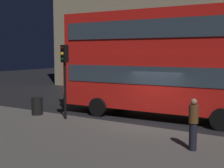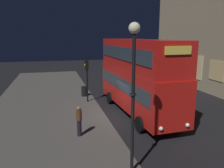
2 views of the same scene
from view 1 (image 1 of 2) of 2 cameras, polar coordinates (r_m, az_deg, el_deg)
ground_plane at (r=14.78m, az=7.76°, el=-7.49°), size 80.00×80.00×0.00m
sidewalk_slab at (r=10.36m, az=-4.40°, el=-13.02°), size 44.00×8.56×0.12m
double_decker_bus at (r=16.03m, az=8.53°, el=4.71°), size 10.55×3.30×5.54m
traffic_light_near_kerb at (r=15.06m, az=-8.94°, el=3.39°), size 0.36×0.39×3.67m
pedestrian at (r=10.63m, az=15.05°, el=-7.20°), size 0.33×0.33×1.77m
litter_bin at (r=16.62m, az=-13.92°, el=-4.06°), size 0.59×0.59×0.92m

